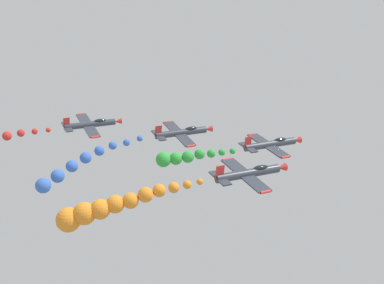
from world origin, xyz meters
name	(u,v)px	position (x,y,z in m)	size (l,w,h in m)	color
airplane_lead	(271,144)	(6.02, 10.61, 74.82)	(9.53, 10.35, 2.63)	#333842
smoke_trail_lead	(182,157)	(4.93, -4.02, 74.46)	(3.31, 11.93, 2.28)	green
airplane_left_inner	(182,132)	(-5.32, 0.79, 75.07)	(9.44, 10.35, 2.97)	#333842
smoke_trail_left_inner	(71,168)	(-3.63, -18.09, 72.27)	(4.23, 17.44, 5.94)	blue
airplane_right_inner	(249,173)	(17.33, -0.53, 75.54)	(9.52, 10.35, 2.71)	#333842
smoke_trail_right_inner	(102,209)	(15.58, -19.06, 73.61)	(4.67, 17.15, 4.83)	orange
airplane_left_outer	(91,124)	(-17.30, -11.20, 75.05)	(9.40, 10.35, 3.06)	#333842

